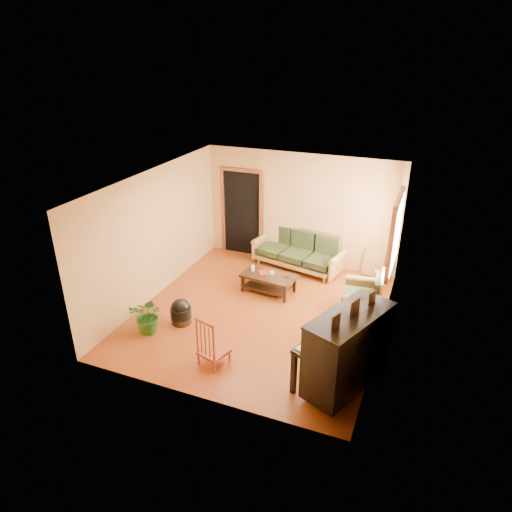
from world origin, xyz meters
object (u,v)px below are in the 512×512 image
at_px(sofa, 297,250).
at_px(piano, 347,352).
at_px(coffee_table, 269,283).
at_px(ceramic_crock, 378,276).
at_px(footstool, 181,314).
at_px(red_chair, 213,340).
at_px(potted_plant, 149,316).
at_px(armchair, 361,293).

height_order(sofa, piano, piano).
distance_m(coffee_table, ceramic_crock, 2.45).
height_order(sofa, footstool, sofa).
bearing_deg(coffee_table, sofa, 80.66).
distance_m(sofa, red_chair, 3.85).
bearing_deg(potted_plant, sofa, 64.21).
bearing_deg(red_chair, footstool, 159.55).
xyz_separation_m(piano, ceramic_crock, (-0.03, 3.65, -0.52)).
distance_m(footstool, potted_plant, 0.62).
height_order(sofa, potted_plant, sofa).
bearing_deg(ceramic_crock, red_chair, -118.09).
distance_m(sofa, potted_plant, 3.87).
xyz_separation_m(coffee_table, piano, (2.09, -2.34, 0.45)).
bearing_deg(potted_plant, ceramic_crock, 44.70).
distance_m(armchair, red_chair, 3.07).
relative_size(coffee_table, armchair, 1.25).
xyz_separation_m(coffee_table, red_chair, (0.01, -2.55, 0.24)).
xyz_separation_m(red_chair, ceramic_crock, (2.06, 3.86, -0.32)).
distance_m(ceramic_crock, potted_plant, 4.98).
relative_size(ceramic_crock, potted_plant, 0.37).
bearing_deg(sofa, ceramic_crock, 12.37).
xyz_separation_m(sofa, footstool, (-1.31, -3.01, -0.26)).
bearing_deg(potted_plant, red_chair, -13.75).
relative_size(red_chair, ceramic_crock, 3.49).
xyz_separation_m(sofa, red_chair, (-0.21, -3.85, 0.00)).
height_order(coffee_table, ceramic_crock, coffee_table).
bearing_deg(coffee_table, red_chair, -89.88).
xyz_separation_m(coffee_table, armchair, (1.92, -0.15, 0.24)).
distance_m(armchair, potted_plant, 3.96).
bearing_deg(red_chair, coffee_table, 106.78).
distance_m(sofa, ceramic_crock, 1.88).
xyz_separation_m(coffee_table, ceramic_crock, (2.07, 1.31, -0.07)).
xyz_separation_m(red_chair, potted_plant, (-1.48, 0.36, -0.10)).
height_order(sofa, coffee_table, sofa).
relative_size(sofa, footstool, 5.31).
xyz_separation_m(sofa, coffee_table, (-0.21, -1.30, -0.24)).
bearing_deg(armchair, footstool, -158.52).
bearing_deg(sofa, potted_plant, -103.88).
height_order(footstool, red_chair, red_chair).
bearing_deg(sofa, footstool, -101.58).
distance_m(sofa, footstool, 3.29).
relative_size(footstool, ceramic_crock, 1.52).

